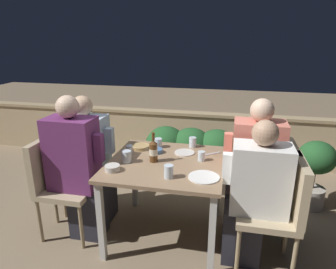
{
  "coord_description": "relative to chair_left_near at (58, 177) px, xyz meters",
  "views": [
    {
      "loc": [
        0.51,
        -2.29,
        1.76
      ],
      "look_at": [
        0.0,
        0.07,
        0.95
      ],
      "focal_mm": 32.0,
      "sensor_mm": 36.0,
      "label": 1
    }
  ],
  "objects": [
    {
      "name": "person_blue_shirt",
      "position": [
        0.18,
        0.29,
        0.07
      ],
      "size": [
        0.49,
        0.26,
        1.24
      ],
      "color": "#282833",
      "rests_on": "ground_plane"
    },
    {
      "name": "beer_bottle",
      "position": [
        0.86,
        0.12,
        0.28
      ],
      "size": [
        0.07,
        0.07,
        0.26
      ],
      "color": "brown",
      "rests_on": "dining_table"
    },
    {
      "name": "glass_cup_3",
      "position": [
        0.81,
        0.45,
        0.23
      ],
      "size": [
        0.08,
        0.08,
        0.09
      ],
      "color": "silver",
      "rests_on": "dining_table"
    },
    {
      "name": "parapet_wall",
      "position": [
        0.96,
        1.95,
        -0.18
      ],
      "size": [
        9.0,
        0.18,
        0.72
      ],
      "color": "tan",
      "rests_on": "ground_plane"
    },
    {
      "name": "glass_cup_5",
      "position": [
        1.14,
        0.53,
        0.23
      ],
      "size": [
        0.07,
        0.07,
        0.1
      ],
      "color": "silver",
      "rests_on": "dining_table"
    },
    {
      "name": "chair_left_near",
      "position": [
        0.0,
        0.0,
        0.0
      ],
      "size": [
        0.46,
        0.46,
        0.91
      ],
      "color": "tan",
      "rests_on": "ground_plane"
    },
    {
      "name": "person_purple_stripe",
      "position": [
        0.2,
        0.0,
        0.1
      ],
      "size": [
        0.49,
        0.26,
        1.3
      ],
      "color": "#282833",
      "rests_on": "ground_plane"
    },
    {
      "name": "person_white_polo",
      "position": [
        1.69,
        -0.04,
        0.05
      ],
      "size": [
        0.5,
        0.26,
        1.19
      ],
      "color": "#282833",
      "rests_on": "ground_plane"
    },
    {
      "name": "dining_table",
      "position": [
        0.96,
        0.14,
        0.09
      ],
      "size": [
        0.97,
        0.94,
        0.73
      ],
      "color": "#937556",
      "rests_on": "ground_plane"
    },
    {
      "name": "potted_plant",
      "position": [
        2.37,
        0.94,
        -0.1
      ],
      "size": [
        0.38,
        0.38,
        0.74
      ],
      "color": "#B2A899",
      "rests_on": "ground_plane"
    },
    {
      "name": "glass_cup_1",
      "position": [
        1.25,
        0.22,
        0.23
      ],
      "size": [
        0.06,
        0.06,
        0.08
      ],
      "color": "silver",
      "rests_on": "dining_table"
    },
    {
      "name": "bowl_1",
      "position": [
        0.83,
        0.32,
        0.21
      ],
      "size": [
        0.12,
        0.12,
        0.04
      ],
      "color": "#4C709E",
      "rests_on": "dining_table"
    },
    {
      "name": "chair_right_near",
      "position": [
        1.9,
        -0.04,
        0.0
      ],
      "size": [
        0.46,
        0.46,
        0.91
      ],
      "color": "tan",
      "rests_on": "ground_plane"
    },
    {
      "name": "chair_left_far",
      "position": [
        -0.03,
        0.29,
        0.0
      ],
      "size": [
        0.46,
        0.46,
        0.91
      ],
      "color": "tan",
      "rests_on": "ground_plane"
    },
    {
      "name": "plate_1",
      "position": [
        1.31,
        -0.1,
        0.19
      ],
      "size": [
        0.24,
        0.24,
        0.01
      ],
      "color": "white",
      "rests_on": "dining_table"
    },
    {
      "name": "chair_right_far",
      "position": [
        1.89,
        0.28,
        0.0
      ],
      "size": [
        0.46,
        0.46,
        0.91
      ],
      "color": "tan",
      "rests_on": "ground_plane"
    },
    {
      "name": "fork_0",
      "position": [
        1.33,
        0.39,
        0.19
      ],
      "size": [
        0.15,
        0.12,
        0.01
      ],
      "color": "silver",
      "rests_on": "dining_table"
    },
    {
      "name": "bowl_2",
      "position": [
        0.66,
        0.39,
        0.2
      ],
      "size": [
        0.17,
        0.17,
        0.03
      ],
      "color": "tan",
      "rests_on": "dining_table"
    },
    {
      "name": "ground_plane",
      "position": [
        0.96,
        0.14,
        -0.55
      ],
      "size": [
        16.0,
        16.0,
        0.0
      ],
      "primitive_type": "plane",
      "color": "#847056"
    },
    {
      "name": "person_coral_top",
      "position": [
        1.69,
        0.28,
        0.1
      ],
      "size": [
        0.49,
        0.26,
        1.28
      ],
      "color": "#282833",
      "rests_on": "ground_plane"
    },
    {
      "name": "glass_cup_2",
      "position": [
        1.05,
        -0.16,
        0.24
      ],
      "size": [
        0.07,
        0.07,
        0.1
      ],
      "color": "silver",
      "rests_on": "dining_table"
    },
    {
      "name": "bowl_0",
      "position": [
        0.59,
        -0.13,
        0.21
      ],
      "size": [
        0.12,
        0.12,
        0.05
      ],
      "color": "beige",
      "rests_on": "dining_table"
    },
    {
      "name": "plate_0",
      "position": [
        1.09,
        0.36,
        0.19
      ],
      "size": [
        0.18,
        0.18,
        0.01
      ],
      "color": "silver",
      "rests_on": "dining_table"
    },
    {
      "name": "glass_cup_0",
      "position": [
        0.64,
        0.05,
        0.24
      ],
      "size": [
        0.08,
        0.08,
        0.1
      ],
      "color": "silver",
      "rests_on": "dining_table"
    },
    {
      "name": "planter_hedge",
      "position": [
        1.04,
        1.15,
        -0.15
      ],
      "size": [
        1.11,
        0.47,
        0.73
      ],
      "color": "brown",
      "rests_on": "ground_plane"
    },
    {
      "name": "glass_cup_4",
      "position": [
        0.6,
        0.23,
        0.22
      ],
      "size": [
        0.06,
        0.06,
        0.08
      ],
      "color": "silver",
      "rests_on": "dining_table"
    }
  ]
}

